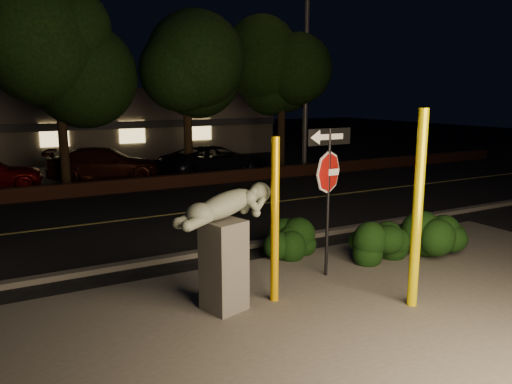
{
  "coord_description": "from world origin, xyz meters",
  "views": [
    {
      "loc": [
        -5.27,
        -7.36,
        3.68
      ],
      "look_at": [
        -0.21,
        1.84,
        1.6
      ],
      "focal_mm": 35.0,
      "sensor_mm": 36.0,
      "label": 1
    }
  ],
  "objects_px": {
    "parked_car_dark": "(215,161)",
    "parked_car_darkred": "(106,164)",
    "streetlight": "(304,24)",
    "yellow_pole_right": "(418,211)",
    "signpost": "(329,173)",
    "yellow_pole_left": "(275,221)",
    "sculpture": "(225,236)"
  },
  "relations": [
    {
      "from": "yellow_pole_right",
      "to": "signpost",
      "type": "bearing_deg",
      "value": 102.89
    },
    {
      "from": "yellow_pole_left",
      "to": "parked_car_darkred",
      "type": "bearing_deg",
      "value": 89.13
    },
    {
      "from": "signpost",
      "to": "parked_car_dark",
      "type": "bearing_deg",
      "value": 75.0
    },
    {
      "from": "streetlight",
      "to": "parked_car_dark",
      "type": "xyz_separation_m",
      "value": [
        -4.42,
        0.31,
        -6.1
      ]
    },
    {
      "from": "yellow_pole_left",
      "to": "yellow_pole_right",
      "type": "distance_m",
      "value": 2.44
    },
    {
      "from": "streetlight",
      "to": "parked_car_dark",
      "type": "height_order",
      "value": "streetlight"
    },
    {
      "from": "yellow_pole_right",
      "to": "signpost",
      "type": "height_order",
      "value": "yellow_pole_right"
    },
    {
      "from": "yellow_pole_right",
      "to": "sculpture",
      "type": "xyz_separation_m",
      "value": [
        -2.93,
        1.45,
        -0.41
      ]
    },
    {
      "from": "sculpture",
      "to": "parked_car_darkred",
      "type": "relative_size",
      "value": 0.44
    },
    {
      "from": "sculpture",
      "to": "parked_car_darkred",
      "type": "height_order",
      "value": "sculpture"
    },
    {
      "from": "signpost",
      "to": "sculpture",
      "type": "distance_m",
      "value": 2.67
    },
    {
      "from": "yellow_pole_right",
      "to": "sculpture",
      "type": "bearing_deg",
      "value": 153.63
    },
    {
      "from": "streetlight",
      "to": "parked_car_dark",
      "type": "bearing_deg",
      "value": 157.3
    },
    {
      "from": "signpost",
      "to": "streetlight",
      "type": "distance_m",
      "value": 15.0
    },
    {
      "from": "yellow_pole_right",
      "to": "parked_car_dark",
      "type": "height_order",
      "value": "yellow_pole_right"
    },
    {
      "from": "signpost",
      "to": "sculpture",
      "type": "relative_size",
      "value": 1.41
    },
    {
      "from": "yellow_pole_right",
      "to": "sculpture",
      "type": "relative_size",
      "value": 1.62
    },
    {
      "from": "parked_car_dark",
      "to": "parked_car_darkred",
      "type": "bearing_deg",
      "value": 63.07
    },
    {
      "from": "parked_car_darkred",
      "to": "parked_car_dark",
      "type": "distance_m",
      "value": 4.71
    },
    {
      "from": "streetlight",
      "to": "parked_car_darkred",
      "type": "xyz_separation_m",
      "value": [
        -8.89,
        1.8,
        -6.11
      ]
    },
    {
      "from": "signpost",
      "to": "yellow_pole_left",
      "type": "bearing_deg",
      "value": -160.86
    },
    {
      "from": "yellow_pole_left",
      "to": "sculpture",
      "type": "distance_m",
      "value": 0.93
    },
    {
      "from": "signpost",
      "to": "streetlight",
      "type": "xyz_separation_m",
      "value": [
        7.53,
        12.11,
        4.66
      ]
    },
    {
      "from": "yellow_pole_right",
      "to": "sculpture",
      "type": "distance_m",
      "value": 3.3
    },
    {
      "from": "yellow_pole_left",
      "to": "parked_car_dark",
      "type": "bearing_deg",
      "value": 70.17
    },
    {
      "from": "sculpture",
      "to": "yellow_pole_left",
      "type": "bearing_deg",
      "value": -22.82
    },
    {
      "from": "parked_car_dark",
      "to": "signpost",
      "type": "bearing_deg",
      "value": 157.43
    },
    {
      "from": "streetlight",
      "to": "sculpture",
      "type": "bearing_deg",
      "value": -147.17
    },
    {
      "from": "yellow_pole_left",
      "to": "parked_car_dark",
      "type": "height_order",
      "value": "yellow_pole_left"
    },
    {
      "from": "sculpture",
      "to": "parked_car_dark",
      "type": "xyz_separation_m",
      "value": [
        5.6,
        12.89,
        -0.61
      ]
    },
    {
      "from": "yellow_pole_left",
      "to": "yellow_pole_right",
      "type": "bearing_deg",
      "value": -33.63
    },
    {
      "from": "yellow_pole_left",
      "to": "streetlight",
      "type": "bearing_deg",
      "value": 54.33
    }
  ]
}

